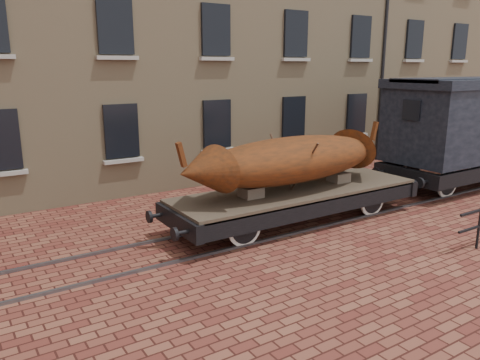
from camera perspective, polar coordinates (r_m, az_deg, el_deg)
ground at (r=12.70m, az=4.65°, el=-5.64°), size 90.00×90.00×0.00m
warehouse_cream at (r=22.22m, az=-5.16°, el=20.88°), size 40.00×10.19×14.00m
rail_track at (r=12.69m, az=4.65°, el=-5.51°), size 30.00×1.52×0.06m
flatcar_wagon at (r=12.86m, az=6.99°, el=-1.90°), size 8.08×2.19×1.22m
iron_boat at (r=12.49m, az=6.38°, el=2.52°), size 6.89×2.21×1.64m
goods_van at (r=18.45m, az=26.16°, el=6.70°), size 7.39×2.69×3.82m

